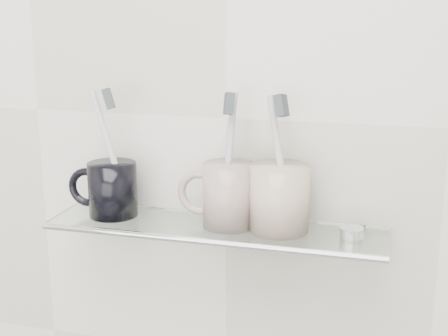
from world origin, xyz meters
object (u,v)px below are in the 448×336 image
(mug_center, at_px, (229,195))
(shelf_glass, at_px, (215,228))
(mug_right, at_px, (279,198))
(mug_left, at_px, (113,189))

(mug_center, bearing_deg, shelf_glass, 169.55)
(mug_right, bearing_deg, shelf_glass, -160.15)
(mug_center, xyz_separation_m, mug_right, (0.07, 0.00, 0.00))
(mug_left, bearing_deg, mug_right, -21.64)
(mug_left, bearing_deg, shelf_glass, -23.38)
(shelf_glass, bearing_deg, mug_left, 178.26)
(shelf_glass, bearing_deg, mug_right, 3.04)
(mug_left, distance_m, mug_right, 0.26)
(shelf_glass, relative_size, mug_center, 5.31)
(shelf_glass, height_order, mug_left, mug_left)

